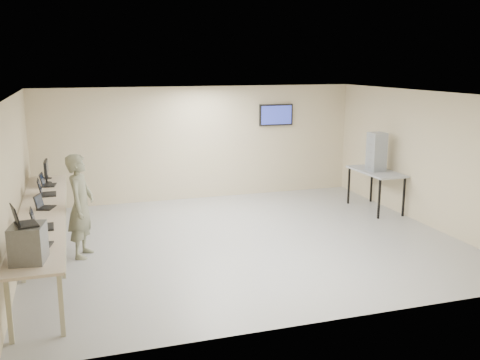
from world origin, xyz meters
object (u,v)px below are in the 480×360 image
object	(u,v)px
equipment_box	(28,243)
soldier	(81,206)
workbench	(43,215)
side_table	(376,174)

from	to	relation	value
equipment_box	soldier	size ratio (longest dim) A/B	0.26
workbench	side_table	distance (m)	7.28
equipment_box	side_table	distance (m)	8.12
soldier	side_table	world-z (taller)	soldier
soldier	side_table	bearing A→B (deg)	-61.63
equipment_box	workbench	bearing A→B (deg)	97.61
workbench	equipment_box	world-z (taller)	equipment_box
workbench	side_table	size ratio (longest dim) A/B	3.87
equipment_box	soldier	world-z (taller)	soldier
equipment_box	side_table	world-z (taller)	equipment_box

